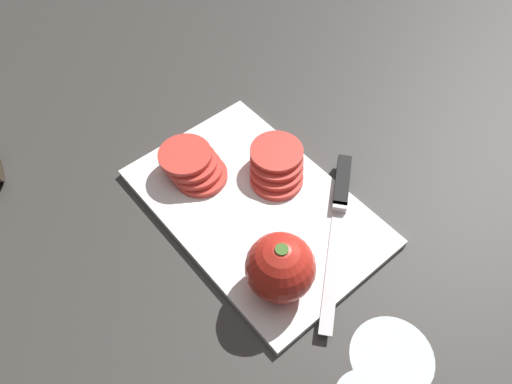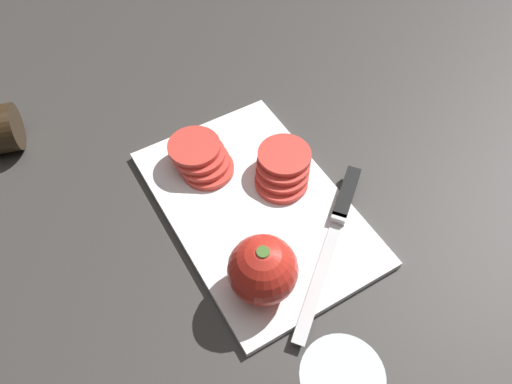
{
  "view_description": "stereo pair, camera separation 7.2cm",
  "coord_description": "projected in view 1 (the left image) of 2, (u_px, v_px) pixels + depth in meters",
  "views": [
    {
      "loc": [
        0.42,
        -0.28,
        0.62
      ],
      "look_at": [
        0.09,
        0.0,
        0.04
      ],
      "focal_mm": 35.0,
      "sensor_mm": 36.0,
      "label": 1
    },
    {
      "loc": [
        0.46,
        -0.22,
        0.62
      ],
      "look_at": [
        0.09,
        0.0,
        0.04
      ],
      "focal_mm": 35.0,
      "sensor_mm": 36.0,
      "label": 2
    }
  ],
  "objects": [
    {
      "name": "tomato_slice_stack_far",
      "position": [
        193.0,
        165.0,
        0.77
      ],
      "size": [
        0.11,
        0.09,
        0.04
      ],
      "color": "#D63D33",
      "rests_on": "cutting_board"
    },
    {
      "name": "cutting_board",
      "position": [
        256.0,
        206.0,
        0.75
      ],
      "size": [
        0.38,
        0.25,
        0.01
      ],
      "color": "white",
      "rests_on": "ground_plane"
    },
    {
      "name": "knife",
      "position": [
        340.0,
        198.0,
        0.75
      ],
      "size": [
        0.2,
        0.24,
        0.01
      ],
      "rotation": [
        0.0,
        0.0,
        5.39
      ],
      "color": "silver",
      "rests_on": "cutting_board"
    },
    {
      "name": "whole_tomato",
      "position": [
        280.0,
        267.0,
        0.63
      ],
      "size": [
        0.09,
        0.09,
        0.09
      ],
      "color": "red",
      "rests_on": "cutting_board"
    },
    {
      "name": "ground_plane",
      "position": [
        220.0,
        174.0,
        0.8
      ],
      "size": [
        3.0,
        3.0,
        0.0
      ],
      "primitive_type": "plane",
      "color": "#383533"
    },
    {
      "name": "wine_glass",
      "position": [
        382.0,
        372.0,
        0.5
      ],
      "size": [
        0.08,
        0.08,
        0.16
      ],
      "color": "silver",
      "rests_on": "ground_plane"
    },
    {
      "name": "tomato_slice_stack_near",
      "position": [
        277.0,
        165.0,
        0.77
      ],
      "size": [
        0.1,
        0.1,
        0.04
      ],
      "color": "#D63D33",
      "rests_on": "cutting_board"
    }
  ]
}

